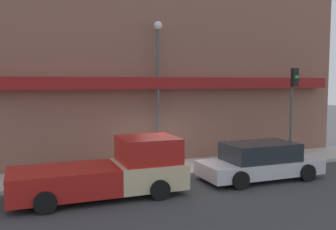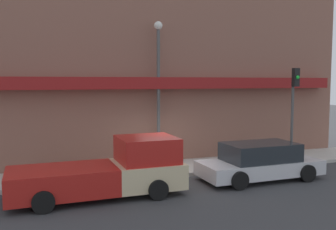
{
  "view_description": "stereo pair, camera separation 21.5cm",
  "coord_description": "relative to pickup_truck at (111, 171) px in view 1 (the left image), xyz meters",
  "views": [
    {
      "loc": [
        -5.37,
        -13.0,
        3.69
      ],
      "look_at": [
        0.12,
        0.99,
        2.34
      ],
      "focal_mm": 40.0,
      "sensor_mm": 36.0,
      "label": 1
    },
    {
      "loc": [
        -5.17,
        -13.08,
        3.69
      ],
      "look_at": [
        0.12,
        0.99,
        2.34
      ],
      "focal_mm": 40.0,
      "sensor_mm": 36.0,
      "label": 2
    }
  ],
  "objects": [
    {
      "name": "ground_plane",
      "position": [
        2.75,
        1.3,
        -0.8
      ],
      "size": [
        80.0,
        80.0,
        0.0
      ],
      "primitive_type": "plane",
      "color": "#38383A"
    },
    {
      "name": "street_lamp",
      "position": [
        2.81,
        3.27,
        3.09
      ],
      "size": [
        0.36,
        0.36,
        6.07
      ],
      "color": "#4C4C4C",
      "rests_on": "sidewalk"
    },
    {
      "name": "building",
      "position": [
        2.74,
        5.25,
        3.31
      ],
      "size": [
        19.8,
        3.8,
        9.03
      ],
      "color": "brown",
      "rests_on": "ground"
    },
    {
      "name": "pickup_truck",
      "position": [
        0.0,
        0.0,
        0.0
      ],
      "size": [
        5.5,
        2.2,
        1.85
      ],
      "rotation": [
        0.0,
        0.0,
        -0.03
      ],
      "color": "beige",
      "rests_on": "ground"
    },
    {
      "name": "parked_car",
      "position": [
        5.72,
        -0.0,
        -0.12
      ],
      "size": [
        4.65,
        2.07,
        1.39
      ],
      "rotation": [
        0.0,
        0.0,
        0.01
      ],
      "color": "silver",
      "rests_on": "ground"
    },
    {
      "name": "traffic_light",
      "position": [
        8.51,
        1.6,
        2.16
      ],
      "size": [
        0.28,
        0.42,
        4.13
      ],
      "color": "#4C4C4C",
      "rests_on": "sidewalk"
    },
    {
      "name": "fire_hydrant",
      "position": [
        -0.27,
        1.79,
        -0.37
      ],
      "size": [
        0.17,
        0.17,
        0.58
      ],
      "color": "#196633",
      "rests_on": "sidewalk"
    },
    {
      "name": "sidewalk",
      "position": [
        2.75,
        2.54,
        -0.73
      ],
      "size": [
        36.0,
        2.48,
        0.14
      ],
      "color": "#B7B2A8",
      "rests_on": "ground"
    }
  ]
}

